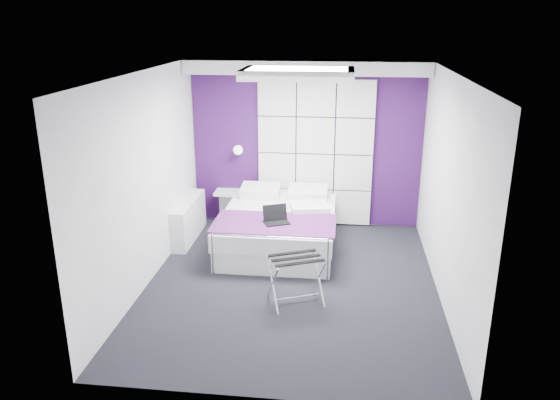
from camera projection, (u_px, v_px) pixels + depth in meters
The scene contains 15 objects.
floor at pixel (292, 284), 6.88m from camera, with size 4.40×4.40×0.00m, color black.
ceiling at pixel (293, 73), 6.05m from camera, with size 4.40×4.40×0.00m, color white.
wall_back at pixel (306, 144), 8.54m from camera, with size 3.60×3.60×0.00m, color silver.
wall_left at pixel (146, 180), 6.67m from camera, with size 4.40×4.40×0.00m, color silver.
wall_right at pixel (448, 191), 6.26m from camera, with size 4.40×4.40×0.00m, color silver.
accent_wall at pixel (306, 144), 8.53m from camera, with size 3.58×0.02×2.58m, color #37114A.
soffit at pixel (306, 67), 7.92m from camera, with size 3.58×0.50×0.20m, color white.
headboard at pixel (315, 154), 8.50m from camera, with size 1.80×0.08×2.30m, color silver, non-canonical shape.
skylight at pixel (298, 73), 6.63m from camera, with size 1.36×0.86×0.12m, color white, non-canonical shape.
wall_lamp at pixel (238, 149), 8.55m from camera, with size 0.15×0.15×0.15m, color white.
radiator at pixel (189, 220), 8.20m from camera, with size 0.22×1.20×0.60m, color white.
bed at pixel (279, 228), 7.90m from camera, with size 1.65×1.99×0.70m.
nightstand at pixel (229, 192), 8.75m from camera, with size 0.43×0.33×0.05m, color white.
luggage_rack at pixel (296, 280), 6.35m from camera, with size 0.58×0.43×0.57m.
laptop at pixel (277, 218), 7.36m from camera, with size 0.33×0.24×0.24m.
Camera 1 is at (0.59, -6.16, 3.20)m, focal length 35.00 mm.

